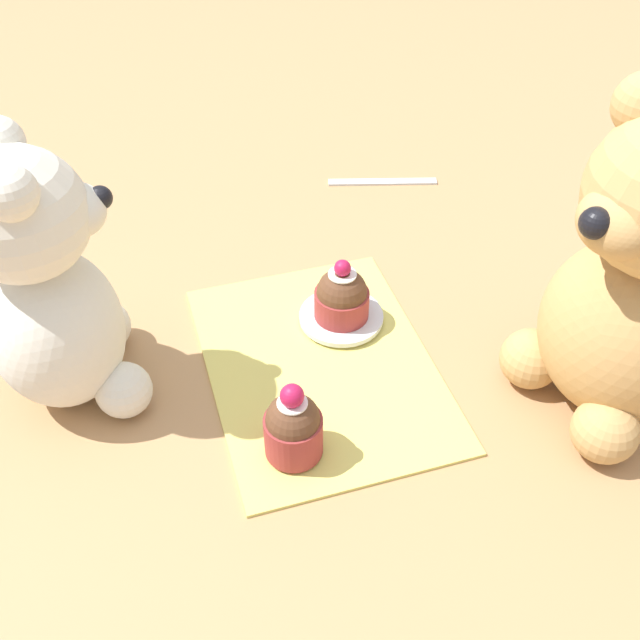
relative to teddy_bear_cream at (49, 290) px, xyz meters
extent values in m
plane|color=tan|center=(-0.04, -0.21, -0.11)|extent=(4.00, 4.00, 0.00)
cube|color=#E0D166|center=(-0.04, -0.21, -0.10)|extent=(0.26, 0.19, 0.01)
ellipsoid|color=silver|center=(0.00, 0.00, -0.04)|extent=(0.13, 0.12, 0.14)
sphere|color=silver|center=(0.00, 0.00, 0.07)|extent=(0.10, 0.10, 0.10)
ellipsoid|color=silver|center=(0.00, -0.04, 0.06)|extent=(0.05, 0.05, 0.04)
sphere|color=black|center=(0.01, -0.05, 0.07)|extent=(0.02, 0.02, 0.02)
sphere|color=silver|center=(-0.04, 0.00, 0.11)|extent=(0.04, 0.04, 0.04)
sphere|color=silver|center=(-0.04, -0.04, -0.08)|extent=(0.05, 0.05, 0.05)
sphere|color=silver|center=(0.04, -0.03, -0.08)|extent=(0.05, 0.05, 0.05)
ellipsoid|color=tan|center=(-0.14, -0.42, -0.03)|extent=(0.16, 0.14, 0.15)
ellipsoid|color=tan|center=(-0.15, -0.38, 0.09)|extent=(0.07, 0.06, 0.05)
sphere|color=black|center=(-0.16, -0.35, 0.09)|extent=(0.02, 0.02, 0.02)
sphere|color=tan|center=(-0.11, -0.37, -0.08)|extent=(0.05, 0.05, 0.05)
sphere|color=tan|center=(-0.19, -0.39, -0.08)|extent=(0.05, 0.05, 0.05)
cylinder|color=#993333|center=(-0.13, -0.16, -0.08)|extent=(0.05, 0.05, 0.04)
sphere|color=brown|center=(-0.13, -0.16, -0.07)|extent=(0.04, 0.04, 0.04)
cylinder|color=white|center=(-0.13, -0.16, -0.05)|extent=(0.02, 0.02, 0.00)
sphere|color=#B71947|center=(-0.13, -0.16, -0.04)|extent=(0.02, 0.02, 0.02)
cylinder|color=silver|center=(0.01, -0.24, -0.10)|extent=(0.08, 0.08, 0.01)
cylinder|color=#993333|center=(0.01, -0.24, -0.08)|extent=(0.05, 0.05, 0.03)
sphere|color=brown|center=(0.01, -0.24, -0.07)|extent=(0.05, 0.05, 0.05)
cylinder|color=white|center=(0.01, -0.24, -0.05)|extent=(0.03, 0.03, 0.00)
sphere|color=#B71947|center=(0.01, -0.24, -0.04)|extent=(0.02, 0.02, 0.02)
cube|color=silver|center=(0.23, -0.36, -0.11)|extent=(0.05, 0.13, 0.01)
camera|label=1|loc=(-0.48, -0.07, 0.37)|focal=42.00mm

